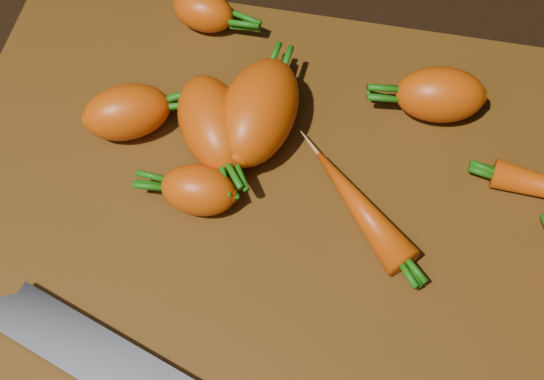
# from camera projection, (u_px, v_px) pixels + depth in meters

# --- Properties ---
(ground) EXTENTS (2.00, 2.00, 0.01)m
(ground) POSITION_uv_depth(u_px,v_px,m) (269.00, 225.00, 0.57)
(ground) COLOR black
(cutting_board) EXTENTS (0.50, 0.40, 0.01)m
(cutting_board) POSITION_uv_depth(u_px,v_px,m) (269.00, 218.00, 0.56)
(cutting_board) COLOR #4F2F0D
(cutting_board) RESTS_ON ground
(carrot_0) EXTENTS (0.08, 0.07, 0.04)m
(carrot_0) POSITION_uv_depth(u_px,v_px,m) (127.00, 112.00, 0.57)
(carrot_0) COLOR #D34C0B
(carrot_0) RESTS_ON cutting_board
(carrot_1) EXTENTS (0.06, 0.04, 0.04)m
(carrot_1) POSITION_uv_depth(u_px,v_px,m) (199.00, 190.00, 0.54)
(carrot_1) COLOR #D34C0B
(carrot_1) RESTS_ON cutting_board
(carrot_2) EXTENTS (0.09, 0.10, 0.05)m
(carrot_2) POSITION_uv_depth(u_px,v_px,m) (213.00, 124.00, 0.56)
(carrot_2) COLOR #D34C0B
(carrot_2) RESTS_ON cutting_board
(carrot_3) EXTENTS (0.07, 0.10, 0.06)m
(carrot_3) POSITION_uv_depth(u_px,v_px,m) (258.00, 112.00, 0.57)
(carrot_3) COLOR #D34C0B
(carrot_3) RESTS_ON cutting_board
(carrot_4) EXTENTS (0.07, 0.05, 0.04)m
(carrot_4) POSITION_uv_depth(u_px,v_px,m) (440.00, 95.00, 0.58)
(carrot_4) COLOR #D34C0B
(carrot_4) RESTS_ON cutting_board
(carrot_5) EXTENTS (0.06, 0.04, 0.03)m
(carrot_5) POSITION_uv_depth(u_px,v_px,m) (204.00, 11.00, 0.63)
(carrot_5) COLOR #D34C0B
(carrot_5) RESTS_ON cutting_board
(carrot_8) EXTENTS (0.09, 0.10, 0.03)m
(carrot_8) POSITION_uv_depth(u_px,v_px,m) (360.00, 207.00, 0.54)
(carrot_8) COLOR #D34C0B
(carrot_8) RESTS_ON cutting_board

